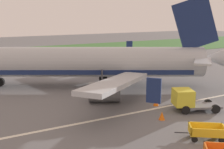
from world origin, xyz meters
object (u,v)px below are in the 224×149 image
object	(u,v)px
baggage_cart_second_in_row	(207,132)
traffic_cone_near_plane	(162,116)
airplane	(91,63)
traffic_cone_mid_apron	(156,102)
service_truck_beside_carts	(188,100)

from	to	relation	value
baggage_cart_second_in_row	traffic_cone_near_plane	size ratio (longest dim) A/B	4.61
traffic_cone_near_plane	airplane	bearing A→B (deg)	91.42
baggage_cart_second_in_row	traffic_cone_mid_apron	size ratio (longest dim) A/B	4.51
airplane	service_truck_beside_carts	bearing A→B (deg)	-73.31
airplane	baggage_cart_second_in_row	distance (m)	18.65
airplane	traffic_cone_mid_apron	bearing A→B (deg)	-77.35
service_truck_beside_carts	traffic_cone_near_plane	size ratio (longest dim) A/B	6.63
airplane	baggage_cart_second_in_row	xyz separation A→B (m)	(0.61, -18.48, -2.45)
traffic_cone_near_plane	traffic_cone_mid_apron	world-z (taller)	traffic_cone_mid_apron
baggage_cart_second_in_row	traffic_cone_near_plane	world-z (taller)	baggage_cart_second_in_row
baggage_cart_second_in_row	traffic_cone_mid_apron	world-z (taller)	baggage_cart_second_in_row
baggage_cart_second_in_row	traffic_cone_near_plane	distance (m)	4.78
traffic_cone_mid_apron	baggage_cart_second_in_row	bearing A→B (deg)	-101.81
traffic_cone_near_plane	traffic_cone_mid_apron	size ratio (longest dim) A/B	0.98
baggage_cart_second_in_row	service_truck_beside_carts	size ratio (longest dim) A/B	0.70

